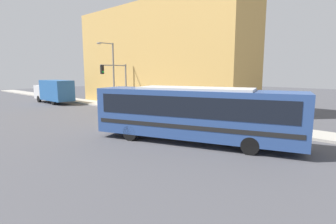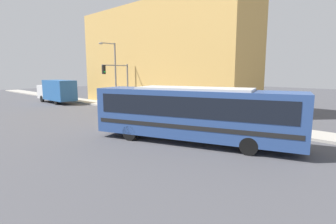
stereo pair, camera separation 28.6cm
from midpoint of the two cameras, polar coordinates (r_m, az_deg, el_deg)
ground_plane at (r=16.83m, az=5.51°, el=-5.67°), size 120.00×120.00×0.00m
sidewalk at (r=35.54m, az=-14.70°, el=1.88°), size 2.56×70.00×0.18m
building_facade at (r=32.45m, az=-1.64°, el=11.90°), size 6.00×23.80×11.90m
city_bus at (r=15.39m, az=6.13°, el=0.13°), size 6.21×12.20×3.29m
delivery_truck at (r=38.21m, az=-22.86°, el=4.32°), size 2.28×7.48×3.06m
fire_hydrant at (r=23.86m, az=3.02°, el=0.10°), size 0.25×0.33×0.82m
traffic_light_pole at (r=28.59m, az=-10.39°, el=7.29°), size 3.28×0.35×4.81m
parking_meter at (r=25.70m, az=-1.79°, el=1.66°), size 0.14×0.14×1.21m
street_lamp at (r=31.06m, az=-11.50°, el=9.06°), size 2.18×0.28×7.23m
pedestrian_near_corner at (r=23.42m, az=6.41°, el=1.19°), size 0.34×0.34×1.82m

